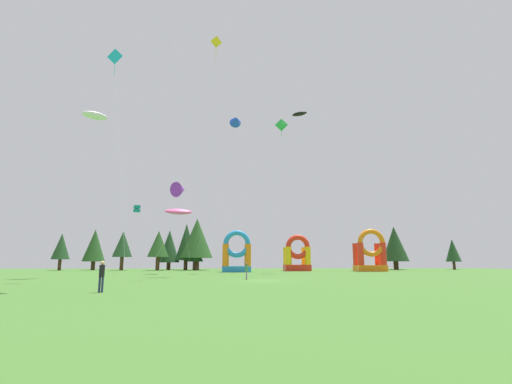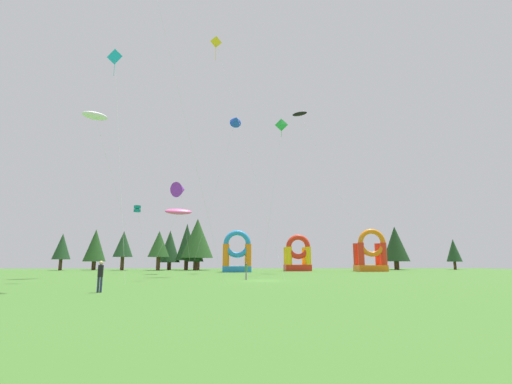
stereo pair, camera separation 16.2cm
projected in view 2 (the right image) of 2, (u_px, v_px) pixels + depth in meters
The scene contains 26 objects.
ground_plane at pixel (263, 281), 34.40m from camera, with size 120.00×120.00×0.00m, color #3D6B28.
kite_white_parafoil at pixel (95, 116), 44.43m from camera, with size 6.20×7.79×19.45m.
kite_teal_box at pixel (137, 209), 55.78m from camera, with size 2.14×2.52×9.94m.
kite_purple_delta at pixel (181, 190), 55.93m from camera, with size 3.75×3.22×13.58m.
kite_pink_parafoil at pixel (178, 212), 43.21m from camera, with size 4.70×1.96×7.90m.
kite_blue_delta at pixel (236, 120), 61.06m from camera, with size 7.48×2.15×25.47m.
kite_black_parafoil at pixel (300, 114), 62.05m from camera, with size 12.36×2.38×26.37m.
kite_cyan_diamond at pixel (116, 59), 38.27m from camera, with size 4.65×5.89×22.80m.
kite_green_diamond at pixel (281, 126), 50.13m from camera, with size 3.05×3.55×20.35m.
kite_yellow_diamond at pixel (217, 46), 44.06m from camera, with size 7.78×4.95×27.61m.
person_left_edge at pixel (100, 274), 21.49m from camera, with size 0.34×0.34×1.78m.
person_near_camera at pixel (246, 270), 36.03m from camera, with size 0.28×0.28×1.61m.
inflatable_blue_arch at pixel (371, 255), 66.26m from camera, with size 5.08×3.81×7.39m.
inflatable_red_slide at pixel (298, 258), 69.22m from camera, with size 4.68×4.20×6.58m.
inflatable_orange_dome at pixel (237, 256), 62.18m from camera, with size 4.69×3.67×6.81m.
tree_row_0 at pixel (62, 247), 74.62m from camera, with size 3.42×3.42×7.22m.
tree_row_1 at pixel (95, 245), 77.32m from camera, with size 4.44×4.44×8.29m.
tree_row_2 at pixel (123, 244), 75.40m from camera, with size 3.85×3.85×7.78m.
tree_row_3 at pixel (159, 244), 74.37m from camera, with size 4.20×4.20×7.74m.
tree_row_4 at pixel (170, 246), 78.69m from camera, with size 4.41×4.41×8.19m.
tree_row_5 at pixel (187, 242), 77.42m from camera, with size 4.32×4.32×9.44m.
tree_row_6 at pixel (195, 249), 76.29m from camera, with size 3.50×3.50×6.90m.
tree_row_7 at pixel (197, 238), 76.74m from camera, with size 6.56×6.56×10.42m.
tree_row_8 at pixel (395, 244), 79.51m from camera, with size 5.52×5.52×9.08m.
tree_row_9 at pixel (396, 246), 81.67m from camera, with size 3.21×3.21×7.65m.
tree_row_10 at pixel (454, 250), 80.75m from camera, with size 3.12×3.12×6.47m.
Camera 2 is at (-2.28, -35.24, 1.75)m, focal length 26.31 mm.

